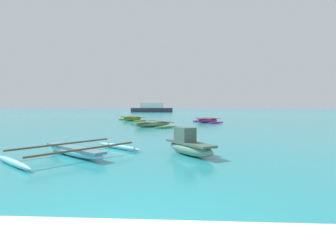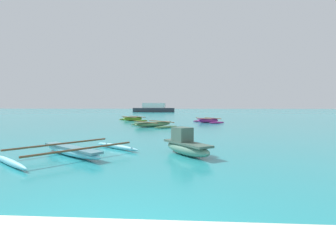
% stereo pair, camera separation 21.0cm
% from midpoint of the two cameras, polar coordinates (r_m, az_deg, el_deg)
% --- Properties ---
extents(moored_boat_0, '(4.24, 4.50, 0.46)m').
position_cam_midpoint_polar(moored_boat_0, '(22.17, -3.62, 0.42)').
color(moored_boat_0, '#72A369').
rests_on(moored_boat_0, ground_plane).
extents(moored_boat_1, '(3.15, 3.59, 0.49)m').
position_cam_midpoint_polar(moored_boat_1, '(27.32, 8.34, 1.20)').
color(moored_boat_1, '#A82D8A').
rests_on(moored_boat_1, ground_plane).
extents(moored_boat_2, '(1.96, 2.44, 1.00)m').
position_cam_midpoint_polar(moored_boat_2, '(9.69, 3.95, -4.22)').
color(moored_boat_2, slate).
rests_on(moored_boat_2, ground_plane).
extents(moored_boat_3, '(3.88, 4.29, 0.50)m').
position_cam_midpoint_polar(moored_boat_3, '(30.51, -8.04, 1.57)').
color(moored_boat_3, olive).
rests_on(moored_boat_3, ground_plane).
extents(moored_boat_4, '(4.76, 5.00, 0.39)m').
position_cam_midpoint_polar(moored_boat_4, '(10.08, -20.34, -5.16)').
color(moored_boat_4, '#76D2E7').
rests_on(moored_boat_4, ground_plane).
extents(distant_ferry, '(10.41, 2.29, 2.29)m').
position_cam_midpoint_polar(distant_ferry, '(66.62, -3.63, 3.84)').
color(distant_ferry, '#2D333D').
rests_on(distant_ferry, ground_plane).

